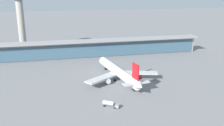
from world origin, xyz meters
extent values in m
plane|color=slate|center=(0.00, 0.00, 0.00)|extent=(1200.00, 1200.00, 0.00)
cylinder|color=white|center=(1.18, 4.92, 5.48)|extent=(14.60, 54.98, 5.78)
cone|color=white|center=(-3.65, 34.23, 5.48)|extent=(6.43, 6.05, 5.66)
cone|color=white|center=(5.95, -24.09, 6.05)|extent=(6.16, 7.11, 5.20)
cube|color=black|center=(-3.11, 30.96, 6.49)|extent=(4.66, 3.06, 0.70)
cube|color=#B7BABF|center=(-10.29, -2.06, 4.47)|extent=(23.99, 19.60, 0.70)
cube|color=#B7BABF|center=(14.27, 1.99, 4.47)|extent=(25.68, 13.24, 0.70)
cylinder|color=silver|center=(-7.25, -2.15, 2.47)|extent=(3.82, 4.64, 3.19)
cylinder|color=silver|center=(11.42, 0.93, 2.47)|extent=(3.82, 4.64, 3.19)
cube|color=red|center=(5.14, -19.15, 12.85)|extent=(1.82, 6.99, 8.96)
cube|color=#B7BABF|center=(5.30, -20.13, 6.34)|extent=(16.43, 6.91, 0.50)
cylinder|color=black|center=(-1.48, 1.46, 0.70)|extent=(1.41, 1.57, 1.39)
cylinder|color=black|center=(4.81, 2.49, 0.70)|extent=(1.41, 1.57, 1.39)
cylinder|color=black|center=(-2.38, 26.54, 0.70)|extent=(1.41, 1.57, 1.39)
cube|color=#B21E1E|center=(15.87, 2.73, 1.20)|extent=(2.85, 2.61, 1.50)
cube|color=black|center=(16.21, 2.00, 1.50)|extent=(1.92, 0.99, 0.70)
cube|color=silver|center=(14.12, 6.44, 1.85)|extent=(4.04, 5.14, 2.50)
cylinder|color=black|center=(16.49, 3.90, 0.45)|extent=(0.64, 0.93, 0.90)
cylinder|color=black|center=(14.57, 3.00, 0.45)|extent=(0.64, 0.93, 0.90)
cylinder|color=black|center=(14.44, 8.24, 0.45)|extent=(0.64, 0.93, 0.90)
cylinder|color=black|center=(12.53, 7.34, 0.45)|extent=(0.64, 0.93, 0.90)
cube|color=olive|center=(24.24, 14.26, 0.75)|extent=(5.11, 3.10, 0.60)
cube|color=black|center=(26.57, 13.57, 1.84)|extent=(4.05, 2.00, 1.72)
cylinder|color=black|center=(26.09, 14.57, 0.45)|extent=(0.94, 0.53, 0.90)
cylinder|color=black|center=(25.62, 12.99, 0.45)|extent=(0.94, 0.53, 0.90)
cylinder|color=black|center=(22.87, 15.54, 0.45)|extent=(0.94, 0.53, 0.90)
cylinder|color=black|center=(22.40, 13.95, 0.45)|extent=(0.94, 0.53, 0.90)
cube|color=gray|center=(-9.31, -35.01, 1.20)|extent=(3.01, 3.11, 1.50)
cylinder|color=silver|center=(-13.25, -32.28, 1.90)|extent=(5.80, 4.92, 2.10)
cylinder|color=black|center=(-9.46, -33.57, 0.45)|extent=(0.90, 0.74, 0.90)
cylinder|color=black|center=(-10.72, -35.38, 0.45)|extent=(0.90, 0.74, 0.90)
cylinder|color=black|center=(-14.14, -30.32, 0.45)|extent=(0.90, 0.74, 0.90)
cylinder|color=black|center=(-15.40, -32.13, 0.45)|extent=(0.90, 0.74, 0.90)
cube|color=#9E998E|center=(0.00, 65.61, 7.00)|extent=(180.00, 8.00, 14.00)
cube|color=#3D5B70|center=(0.00, 61.31, 6.30)|extent=(176.40, 0.50, 11.20)
cube|color=gray|center=(0.00, 63.61, 14.60)|extent=(183.60, 12.80, 1.20)
cylinder|color=#9E998E|center=(-66.97, 99.36, 24.38)|extent=(6.40, 6.40, 48.76)
camera|label=1|loc=(-37.22, -141.59, 55.94)|focal=39.26mm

